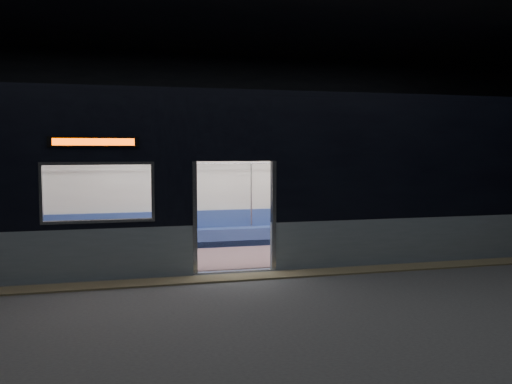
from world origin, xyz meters
name	(u,v)px	position (x,y,z in m)	size (l,w,h in m)	color
station_floor	(248,286)	(0.00, 0.00, -0.01)	(24.00, 14.00, 0.01)	#47494C
station_envelope	(248,62)	(0.00, 0.00, 3.66)	(24.00, 14.00, 5.00)	black
tactile_strip	(241,277)	(0.00, 0.55, 0.01)	(22.80, 0.50, 0.03)	#8C7F59
metro_car	(220,170)	(0.00, 2.54, 1.85)	(18.00, 3.04, 3.35)	#93A1AF
passenger	(310,210)	(2.37, 3.55, 0.82)	(0.43, 0.73, 1.42)	black
handbag	(311,217)	(2.33, 3.31, 0.69)	(0.29, 0.25, 0.15)	black
transit_map	(374,182)	(4.19, 3.85, 1.44)	(0.89, 0.03, 0.58)	white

